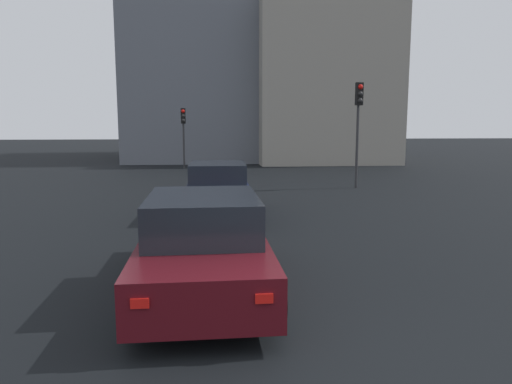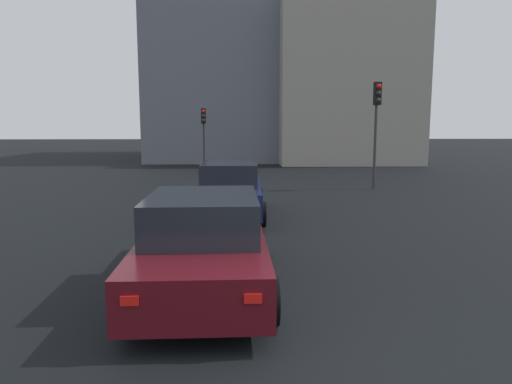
{
  "view_description": "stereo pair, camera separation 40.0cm",
  "coord_description": "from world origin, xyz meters",
  "px_view_note": "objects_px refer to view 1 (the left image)",
  "views": [
    {
      "loc": [
        -4.64,
        1.65,
        2.61
      ],
      "look_at": [
        2.48,
        0.99,
        1.58
      ],
      "focal_mm": 32.94,
      "sensor_mm": 36.0,
      "label": 1
    },
    {
      "loc": [
        -4.66,
        1.25,
        2.61
      ],
      "look_at": [
        2.48,
        0.99,
        1.58
      ],
      "focal_mm": 32.94,
      "sensor_mm": 36.0,
      "label": 2
    }
  ],
  "objects_px": {
    "car_navy_right_lead": "(218,191)",
    "traffic_light_near_right": "(359,113)",
    "traffic_light_near_left": "(183,125)",
    "car_maroon_right_second": "(204,244)"
  },
  "relations": [
    {
      "from": "car_maroon_right_second",
      "to": "traffic_light_near_right",
      "type": "height_order",
      "value": "traffic_light_near_right"
    },
    {
      "from": "car_navy_right_lead",
      "to": "car_maroon_right_second",
      "type": "distance_m",
      "value": 5.93
    },
    {
      "from": "car_navy_right_lead",
      "to": "traffic_light_near_right",
      "type": "relative_size",
      "value": 1.05
    },
    {
      "from": "car_maroon_right_second",
      "to": "traffic_light_near_left",
      "type": "bearing_deg",
      "value": 3.36
    },
    {
      "from": "car_navy_right_lead",
      "to": "car_maroon_right_second",
      "type": "bearing_deg",
      "value": 178.03
    },
    {
      "from": "car_maroon_right_second",
      "to": "traffic_light_near_left",
      "type": "distance_m",
      "value": 21.12
    },
    {
      "from": "traffic_light_near_left",
      "to": "car_maroon_right_second",
      "type": "bearing_deg",
      "value": 0.36
    },
    {
      "from": "car_navy_right_lead",
      "to": "traffic_light_near_left",
      "type": "relative_size",
      "value": 1.26
    },
    {
      "from": "car_navy_right_lead",
      "to": "car_maroon_right_second",
      "type": "xyz_separation_m",
      "value": [
        -5.92,
        0.3,
        0.0
      ]
    },
    {
      "from": "car_maroon_right_second",
      "to": "traffic_light_near_right",
      "type": "distance_m",
      "value": 13.18
    }
  ]
}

